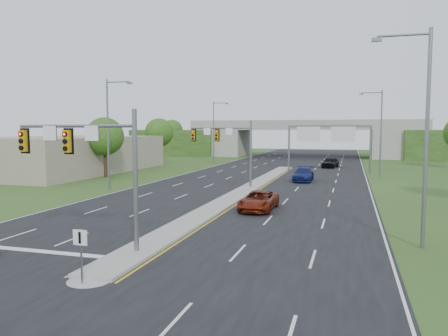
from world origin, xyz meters
TOP-DOWN VIEW (x-y plane):
  - ground at (0.00, 0.00)m, footprint 240.00×240.00m
  - road at (0.00, 35.00)m, footprint 24.00×160.00m
  - median at (0.00, 23.00)m, footprint 2.00×54.00m
  - median_nose at (0.00, -4.00)m, footprint 2.00×2.00m
  - lane_markings at (-0.60, 28.91)m, footprint 23.72×160.00m
  - signal_mast_near at (-2.26, -0.07)m, footprint 6.62×0.60m
  - signal_mast_far at (-2.26, 24.93)m, footprint 6.62×0.60m
  - keep_right_sign at (0.00, -4.53)m, footprint 0.60×0.13m
  - sign_gantry at (6.68, 44.92)m, footprint 11.58×0.44m
  - overpass at (0.00, 80.00)m, footprint 80.00×14.00m
  - lightpole_l_mid at (-13.30, 20.00)m, footprint 2.85×0.25m
  - lightpole_l_far at (-13.30, 55.00)m, footprint 2.85×0.25m
  - lightpole_r_near at (13.30, 5.00)m, footprint 2.85×0.25m
  - lightpole_r_far at (13.30, 40.00)m, footprint 2.85×0.25m
  - tree_l_near at (-20.00, 30.00)m, footprint 4.80×4.80m
  - tree_l_mid at (-24.00, 55.00)m, footprint 5.20×5.20m
  - tree_back_a at (-38.00, 94.00)m, footprint 6.00×6.00m
  - tree_back_b at (-24.00, 94.00)m, footprint 5.60×5.60m
  - tree_back_c at (24.00, 94.00)m, footprint 5.60×5.60m
  - commercial_building at (-30.00, 35.00)m, footprint 18.00×30.00m
  - car_far_a at (3.35, 12.96)m, footprint 2.44×5.16m
  - car_far_b at (4.61, 32.71)m, footprint 2.27×5.45m
  - car_far_c at (6.80, 52.51)m, footprint 2.89×5.18m

SIDE VIEW (x-z plane):
  - ground at x=0.00m, z-range 0.00..0.00m
  - road at x=0.00m, z-range 0.00..0.02m
  - lane_markings at x=-0.60m, z-range 0.02..0.03m
  - median at x=0.00m, z-range 0.02..0.18m
  - median_nose at x=0.00m, z-range 0.02..0.18m
  - car_far_a at x=3.35m, z-range 0.02..1.44m
  - car_far_b at x=4.61m, z-range 0.02..1.59m
  - car_far_c at x=6.80m, z-range 0.02..1.69m
  - keep_right_sign at x=0.00m, z-range 0.42..2.62m
  - commercial_building at x=-30.00m, z-range 0.00..5.00m
  - overpass at x=0.00m, z-range -0.50..7.60m
  - signal_mast_near at x=-2.26m, z-range 1.23..8.23m
  - signal_mast_far at x=-2.26m, z-range 1.23..8.23m
  - tree_l_near at x=-20.00m, z-range 1.38..8.98m
  - sign_gantry at x=6.68m, z-range 1.90..8.58m
  - tree_l_mid at x=-24.00m, z-range 1.44..9.57m
  - tree_back_b at x=-24.00m, z-range 1.35..9.67m
  - tree_back_c at x=24.00m, z-range 1.35..9.67m
  - tree_back_a at x=-38.00m, z-range 1.41..10.26m
  - lightpole_l_mid at x=-13.30m, z-range 0.60..11.60m
  - lightpole_l_far at x=-13.30m, z-range 0.60..11.60m
  - lightpole_r_near at x=13.30m, z-range 0.60..11.60m
  - lightpole_r_far at x=13.30m, z-range 0.60..11.60m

